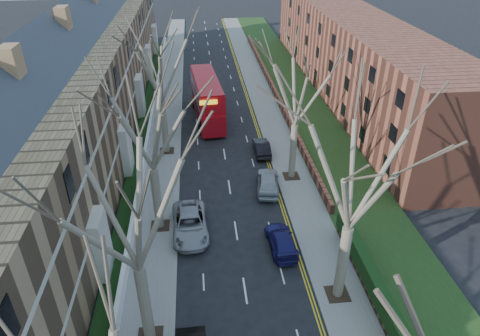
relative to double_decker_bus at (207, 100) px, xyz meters
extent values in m
cube|color=slate|center=(-4.70, 3.38, -2.28)|extent=(3.00, 102.00, 0.12)
cube|color=slate|center=(7.30, 3.38, -2.28)|extent=(3.00, 102.00, 0.12)
cube|color=olive|center=(-12.50, -4.62, 2.66)|extent=(9.00, 78.00, 10.00)
cube|color=#31353C|center=(-12.50, -4.62, 8.66)|extent=(4.67, 78.00, 4.67)
cube|color=beige|center=(-8.05, -4.62, 1.16)|extent=(0.12, 78.00, 0.35)
cube|color=beige|center=(-8.05, -4.62, 4.66)|extent=(0.12, 78.00, 0.35)
cube|color=brown|center=(18.80, 7.38, 2.66)|extent=(8.00, 54.00, 10.00)
cube|color=brown|center=(9.00, 7.38, -1.77)|extent=(0.35, 54.00, 0.90)
cube|color=white|center=(-6.35, -4.62, -1.72)|extent=(0.30, 78.00, 1.00)
cube|color=#1E3413|center=(11.80, 3.38, -2.19)|extent=(6.00, 102.00, 0.06)
cylinder|color=#776A55|center=(-4.40, -29.62, 0.40)|extent=(0.64, 0.64, 5.25)
cylinder|color=#776A55|center=(-4.40, -19.62, 0.31)|extent=(0.64, 0.64, 5.07)
cube|color=#2D2116|center=(-4.40, -19.62, -2.21)|extent=(1.40, 1.40, 0.05)
cylinder|color=#776A55|center=(-4.40, -7.62, 0.40)|extent=(0.60, 0.60, 5.25)
cube|color=#2D2116|center=(-4.40, -7.62, -2.21)|extent=(1.40, 1.40, 0.05)
cylinder|color=#776A55|center=(7.00, -27.62, 0.40)|extent=(0.64, 0.64, 5.25)
cube|color=#2D2116|center=(7.00, -27.62, -2.21)|extent=(1.40, 1.40, 0.05)
cylinder|color=#776A55|center=(7.00, -13.62, 0.31)|extent=(0.60, 0.60, 5.07)
cube|color=#2D2116|center=(7.00, -13.62, -2.21)|extent=(1.40, 1.40, 0.05)
cube|color=#A10B13|center=(0.00, 0.00, -0.85)|extent=(3.58, 11.59, 2.28)
cube|color=#A10B13|center=(0.00, 0.00, 1.32)|extent=(3.53, 11.02, 2.07)
cube|color=black|center=(0.00, 0.00, -0.39)|extent=(3.52, 10.68, 0.93)
cube|color=black|center=(0.00, 0.00, 1.43)|extent=(3.50, 10.46, 0.93)
imported|color=gray|center=(-2.10, -20.45, -1.57)|extent=(2.80, 5.68, 1.55)
imported|color=navy|center=(4.33, -22.84, -1.71)|extent=(1.97, 4.47, 1.28)
imported|color=#989AA0|center=(4.56, -15.35, -1.55)|extent=(2.50, 4.88, 1.59)
imported|color=black|center=(5.00, -8.89, -1.68)|extent=(1.44, 4.06, 1.34)
camera|label=1|loc=(-1.02, -45.77, 18.25)|focal=32.00mm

